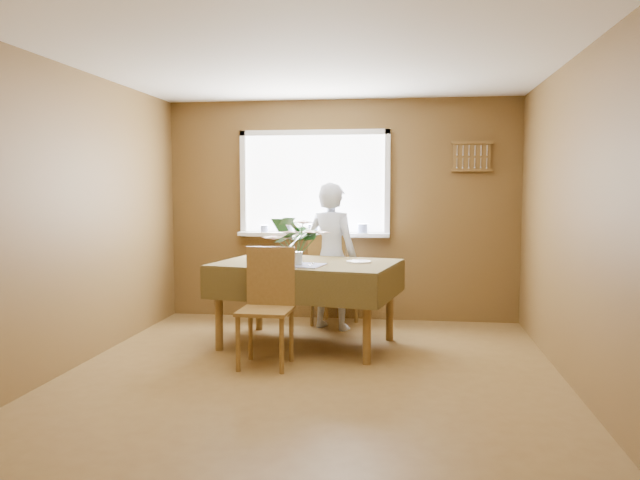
# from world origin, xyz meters

# --- Properties ---
(floor) EXTENTS (4.50, 4.50, 0.00)m
(floor) POSITION_xyz_m (0.00, 0.00, 0.00)
(floor) COLOR brown
(floor) RESTS_ON ground
(ceiling) EXTENTS (4.50, 4.50, 0.00)m
(ceiling) POSITION_xyz_m (0.00, 0.00, 2.50)
(ceiling) COLOR white
(ceiling) RESTS_ON wall_back
(wall_back) EXTENTS (4.00, 0.00, 4.00)m
(wall_back) POSITION_xyz_m (0.00, 2.25, 1.25)
(wall_back) COLOR brown
(wall_back) RESTS_ON floor
(wall_front) EXTENTS (4.00, 0.00, 4.00)m
(wall_front) POSITION_xyz_m (0.00, -2.25, 1.25)
(wall_front) COLOR brown
(wall_front) RESTS_ON floor
(wall_left) EXTENTS (0.00, 4.50, 4.50)m
(wall_left) POSITION_xyz_m (-2.00, 0.00, 1.25)
(wall_left) COLOR brown
(wall_left) RESTS_ON floor
(wall_right) EXTENTS (0.00, 4.50, 4.50)m
(wall_right) POSITION_xyz_m (2.00, 0.00, 1.25)
(wall_right) COLOR brown
(wall_right) RESTS_ON floor
(window_assembly) EXTENTS (1.72, 0.20, 1.22)m
(window_assembly) POSITION_xyz_m (-0.29, 2.20, 1.35)
(window_assembly) COLOR white
(window_assembly) RESTS_ON wall_back
(spoon_rack) EXTENTS (0.44, 0.05, 0.33)m
(spoon_rack) POSITION_xyz_m (1.45, 2.22, 1.85)
(spoon_rack) COLOR brown
(spoon_rack) RESTS_ON wall_back
(dining_table) EXTENTS (1.84, 1.42, 0.81)m
(dining_table) POSITION_xyz_m (-0.18, 0.97, 0.70)
(dining_table) COLOR brown
(dining_table) RESTS_ON floor
(chair_far) EXTENTS (0.54, 0.54, 1.01)m
(chair_far) POSITION_xyz_m (-0.06, 1.84, 0.55)
(chair_far) COLOR brown
(chair_far) RESTS_ON floor
(chair_near) EXTENTS (0.44, 0.44, 1.00)m
(chair_near) POSITION_xyz_m (-0.42, 0.31, 0.54)
(chair_near) COLOR brown
(chair_near) RESTS_ON floor
(seated_woman) EXTENTS (0.67, 0.56, 1.56)m
(seated_woman) POSITION_xyz_m (-0.04, 1.72, 0.78)
(seated_woman) COLOR white
(seated_woman) RESTS_ON floor
(flower_bouquet) EXTENTS (0.49, 0.49, 0.42)m
(flower_bouquet) POSITION_xyz_m (-0.23, 0.72, 1.08)
(flower_bouquet) COLOR white
(flower_bouquet) RESTS_ON dining_table
(side_plate) EXTENTS (0.27, 0.27, 0.01)m
(side_plate) POSITION_xyz_m (0.30, 1.01, 0.81)
(side_plate) COLOR white
(side_plate) RESTS_ON dining_table
(table_knife) EXTENTS (0.03, 0.21, 0.00)m
(table_knife) POSITION_xyz_m (-0.10, 0.75, 0.81)
(table_knife) COLOR silver
(table_knife) RESTS_ON dining_table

